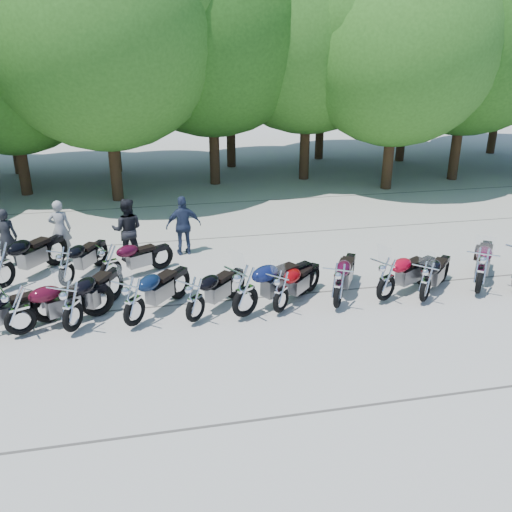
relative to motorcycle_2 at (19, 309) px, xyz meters
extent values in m
plane|color=gray|center=(5.20, -0.65, -0.65)|extent=(90.00, 90.00, 0.00)
cylinder|color=#3A2614|center=(-2.06, 12.19, 1.00)|extent=(0.44, 0.44, 3.31)
sphere|color=#286319|center=(-2.06, 12.19, 4.67)|extent=(7.31, 7.31, 7.31)
cylinder|color=#3A2614|center=(1.63, 10.59, 1.32)|extent=(0.44, 0.44, 3.93)
sphere|color=#357721|center=(1.63, 10.59, 5.68)|extent=(8.70, 8.70, 8.70)
cylinder|color=#3A2614|center=(5.73, 12.44, 1.42)|extent=(0.44, 0.44, 4.13)
sphere|color=#286319|center=(5.73, 12.44, 5.99)|extent=(9.13, 9.13, 9.13)
cylinder|color=#3A2614|center=(9.81, 12.56, 1.40)|extent=(0.44, 0.44, 4.09)
sphere|color=#357721|center=(9.81, 12.56, 5.93)|extent=(9.04, 9.04, 9.04)
cylinder|color=#3A2614|center=(12.75, 10.17, 1.16)|extent=(0.44, 0.44, 3.62)
sphere|color=#357721|center=(12.75, 10.17, 5.17)|extent=(8.00, 8.00, 8.00)
cylinder|color=#3A2614|center=(16.40, 11.14, 1.34)|extent=(0.44, 0.44, 3.98)
sphere|color=#286319|center=(16.40, 11.14, 5.75)|extent=(8.79, 8.79, 8.79)
cylinder|color=#3A2614|center=(-3.09, 16.32, 1.11)|extent=(0.44, 0.44, 3.52)
sphere|color=#357721|center=(-3.09, 16.32, 5.01)|extent=(7.78, 7.78, 7.78)
cylinder|color=#3A2614|center=(1.43, 15.78, 1.06)|extent=(0.44, 0.44, 3.42)
sphere|color=#286319|center=(1.43, 15.78, 4.85)|extent=(7.56, 7.56, 7.56)
cylinder|color=#3A2614|center=(7.00, 15.82, 1.13)|extent=(0.44, 0.44, 3.56)
sphere|color=#286319|center=(7.00, 15.82, 5.08)|extent=(7.88, 7.88, 7.88)
cylinder|color=#3A2614|center=(11.89, 16.83, 1.23)|extent=(0.44, 0.44, 3.76)
sphere|color=#286319|center=(11.89, 16.83, 5.39)|extent=(8.31, 8.31, 8.31)
cylinder|color=#3A2614|center=(15.88, 15.45, 1.16)|extent=(0.44, 0.44, 3.63)
sphere|color=#357721|center=(15.88, 15.45, 5.18)|extent=(8.02, 8.02, 8.02)
cylinder|color=#3A2614|center=(21.81, 16.38, 1.54)|extent=(0.44, 0.44, 4.37)
sphere|color=#286319|center=(21.81, 16.38, 6.38)|extent=(9.67, 9.67, 9.67)
imported|color=black|center=(-1.10, 4.24, 0.18)|extent=(0.63, 0.44, 1.65)
imported|color=black|center=(2.16, 4.03, 0.25)|extent=(0.95, 0.79, 1.80)
imported|color=#232D49|center=(3.74, 4.17, 0.23)|extent=(1.07, 0.54, 1.75)
imported|color=gray|center=(0.26, 4.68, 0.19)|extent=(0.64, 0.45, 1.69)
camera|label=1|loc=(2.82, -10.80, 5.16)|focal=38.00mm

